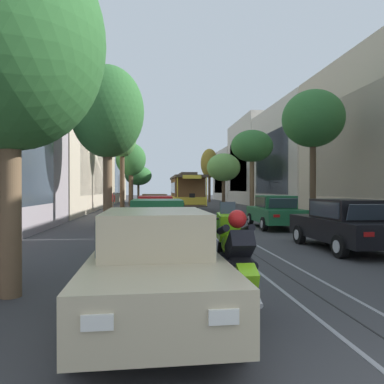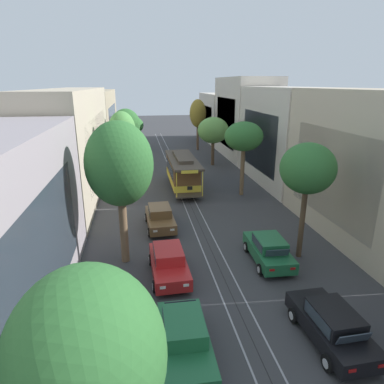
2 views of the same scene
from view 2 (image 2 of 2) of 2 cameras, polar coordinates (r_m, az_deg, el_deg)
ground_plane at (r=29.83m, az=-0.59°, el=-1.48°), size 167.38×167.38×0.00m
trolley_track_rails at (r=34.25m, az=-1.77°, el=1.11°), size 1.14×74.95×0.01m
building_facade_left at (r=34.29m, az=-19.96°, el=7.58°), size 5.94×66.65×9.44m
building_facade_right at (r=36.77m, az=14.28°, el=9.41°), size 5.77×66.65×10.70m
parked_car_green_second_left at (r=13.74m, az=-1.24°, el=-23.55°), size 2.03×4.37×1.58m
parked_car_red_mid_left at (r=18.39m, az=-3.94°, el=-11.78°), size 2.08×4.40×1.58m
parked_car_brown_fourth_left at (r=24.19m, az=-5.42°, el=-4.27°), size 2.12×4.41×1.58m
parked_car_black_second_right at (r=15.34m, az=22.50°, el=-20.05°), size 2.08×4.40×1.58m
parked_car_green_mid_right at (r=20.13m, az=12.80°, el=-9.44°), size 2.09×4.40×1.58m
street_tree_kerb_left_near at (r=8.04m, az=-17.23°, el=-25.11°), size 3.30×3.57×6.49m
street_tree_kerb_left_second at (r=18.45m, az=-12.18°, el=4.45°), size 3.65×3.31×8.10m
street_tree_kerb_left_mid at (r=29.89m, az=-11.72°, el=9.96°), size 2.31×2.53×7.68m
street_tree_kerb_left_fourth at (r=41.59m, az=-11.09°, el=11.01°), size 3.37×2.90×7.08m
street_tree_kerb_left_far at (r=53.12m, az=-10.29°, el=11.03°), size 3.84×3.77×5.21m
street_tree_kerb_right_second at (r=19.72m, az=18.97°, el=3.66°), size 3.06×3.07×6.85m
street_tree_kerb_right_mid at (r=30.56m, az=8.76°, el=9.14°), size 3.46×3.06×6.73m
street_tree_kerb_right_fourth at (r=42.33m, az=3.59°, el=10.33°), size 3.84×3.08×5.98m
street_tree_kerb_right_far at (r=52.40m, az=0.99°, el=13.07°), size 2.48×2.51×7.64m
cable_car_trolley at (r=33.18m, az=-1.65°, el=3.53°), size 2.57×9.14×3.28m
pedestrian_on_left_pavement at (r=31.31m, az=-12.75°, el=0.86°), size 0.55×0.38×1.69m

